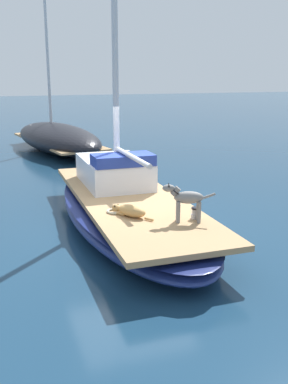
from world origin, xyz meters
The scene contains 9 objects.
ground_plane centered at (0.00, 0.00, 0.00)m, with size 120.00×120.00×0.00m, color navy.
sailboat_main centered at (0.00, 0.00, 0.34)m, with size 2.61×7.27×0.66m.
mast_main centered at (0.01, 0.77, 4.35)m, with size 0.14×2.27×8.14m.
cabin_house centered at (0.02, 1.12, 1.01)m, with size 1.43×2.24×0.84m.
dog_tan centered at (-0.38, -1.31, 0.77)m, with size 0.60×0.84×0.22m.
dog_grey centered at (0.45, -1.93, 1.08)m, with size 0.91×0.41×0.70m.
deck_winch centered at (0.69, -1.83, 0.76)m, with size 0.16×0.16×0.21m.
coiled_rope centered at (-0.58, -0.99, 0.68)m, with size 0.32×0.32×0.04m, color beige.
moored_boat_far_astern centered at (0.03, 10.01, 0.60)m, with size 3.74×7.47×7.29m.
Camera 1 is at (-2.74, -8.75, 3.21)m, focal length 41.63 mm.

